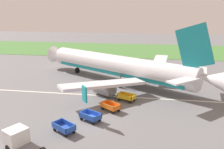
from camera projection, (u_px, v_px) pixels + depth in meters
The scene contains 10 objects.
ground_plane at pixel (90, 121), 28.32m from camera, with size 220.00×220.00×0.00m, color slate.
grass_strip at pixel (129, 50), 78.30m from camera, with size 220.00×28.00×0.06m, color #477A38.
apron_stripe at pixel (104, 96), 36.62m from camera, with size 120.00×0.36×0.01m, color silver.
airplane at pixel (121, 67), 42.11m from camera, with size 34.33×28.56×11.34m.
baggage_cart_nearest at pixel (64, 127), 25.57m from camera, with size 3.38×2.56×1.07m.
baggage_cart_second_in_row at pixel (90, 116), 28.19m from camera, with size 3.48×2.42×1.07m.
baggage_cart_third_in_row at pixel (110, 106), 31.08m from camera, with size 3.33×2.65×1.07m.
baggage_cart_fourth_in_row at pixel (126, 97), 34.42m from camera, with size 3.54×2.31×1.07m.
service_truck_beside_carts at pixel (19, 140), 22.14m from camera, with size 4.75×3.78×2.10m.
traffic_cone_near_plane at pixel (113, 101), 33.58m from camera, with size 0.49×0.49×0.64m, color orange.
Camera 1 is at (6.70, -25.07, 12.93)m, focal length 37.79 mm.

